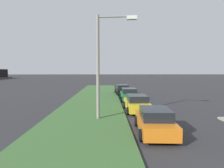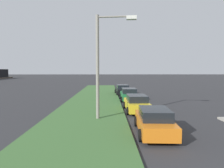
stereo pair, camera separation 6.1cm
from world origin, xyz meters
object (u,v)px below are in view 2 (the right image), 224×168
Objects in this scene: streetlight at (102,59)px; parked_car_black at (122,90)px; parked_car_orange at (154,121)px; parked_car_yellow at (137,103)px; parked_car_green at (129,94)px.

parked_car_black is at bearing -9.73° from streetlight.
streetlight reaches higher than parked_car_orange.
parked_car_yellow is at bearing 178.81° from parked_car_black.
parked_car_green and parked_car_black have the same top height.
parked_car_orange and parked_car_yellow have the same top height.
streetlight is at bearing 133.78° from parked_car_yellow.
parked_car_orange is 12.00m from parked_car_green.
parked_car_yellow is at bearing -45.21° from streetlight.
parked_car_orange and parked_car_green have the same top height.
parked_car_black is 15.06m from streetlight.
parked_car_yellow and parked_car_black have the same top height.
parked_car_yellow is 5.48m from streetlight.
parked_car_black is 0.59× the size of streetlight.
parked_car_yellow is 11.54m from parked_car_black.
streetlight is (3.02, 3.05, 3.67)m from parked_car_orange.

